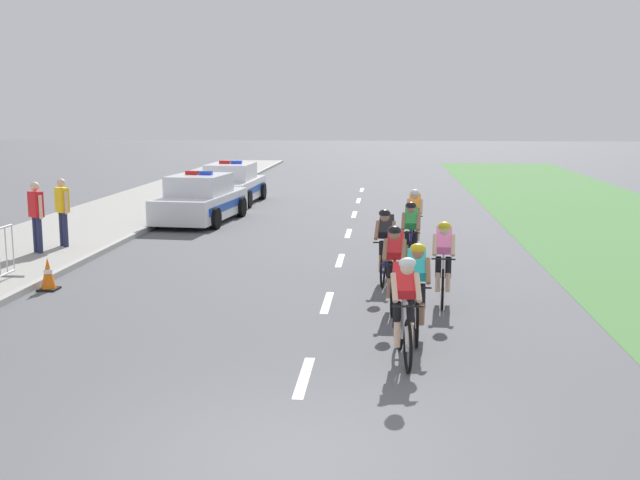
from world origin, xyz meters
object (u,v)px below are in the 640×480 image
cyclist_seventh (415,218)px  police_car_second (232,185)px  cyclist_fifth (386,244)px  police_car_nearest (201,200)px  cyclist_fourth (443,260)px  traffic_cone_mid (48,274)px  cyclist_third (395,266)px  cyclist_second (416,288)px  cyclist_lead (404,306)px  spectator_back (36,212)px  spectator_middle (62,208)px  cyclist_sixth (411,234)px

cyclist_seventh → police_car_second: size_ratio=0.39×
cyclist_fifth → police_car_nearest: (-5.72, 8.09, -0.11)m
cyclist_fourth → traffic_cone_mid: cyclist_fourth is taller
cyclist_third → cyclist_fifth: (-0.16, 2.16, 0.00)m
cyclist_second → traffic_cone_mid: 7.48m
cyclist_lead → cyclist_fourth: size_ratio=1.00×
cyclist_second → cyclist_fourth: same height
cyclist_lead → cyclist_second: size_ratio=1.00×
police_car_nearest → traffic_cone_mid: size_ratio=7.11×
traffic_cone_mid → police_car_second: bearing=86.8°
traffic_cone_mid → cyclist_seventh: bearing=35.5°
cyclist_seventh → cyclist_fifth: bearing=-100.3°
cyclist_third → police_car_second: bearing=111.2°
cyclist_third → traffic_cone_mid: 6.75m
cyclist_second → police_car_nearest: 13.47m
police_car_second → cyclist_fourth: bearing=-65.2°
cyclist_lead → cyclist_second: (0.21, 1.13, 0.00)m
cyclist_seventh → spectator_back: spectator_back is taller
police_car_second → spectator_middle: (-2.19, -10.12, 0.40)m
cyclist_sixth → police_car_second: 13.27m
spectator_middle → police_car_nearest: bearing=67.3°
cyclist_second → cyclist_fifth: bearing=97.0°
spectator_back → cyclist_seventh: bearing=12.4°
police_car_second → traffic_cone_mid: police_car_second is taller
cyclist_sixth → police_car_nearest: size_ratio=0.38×
cyclist_lead → cyclist_third: size_ratio=1.00×
cyclist_lead → cyclist_second: 1.14m
cyclist_fourth → police_car_second: 16.09m
cyclist_sixth → traffic_cone_mid: cyclist_sixth is taller
cyclist_sixth → traffic_cone_mid: bearing=-160.3°
cyclist_second → police_car_second: 17.96m
cyclist_sixth → police_car_second: (-6.26, 11.70, -0.11)m
cyclist_third → police_car_second: police_car_second is taller
cyclist_second → cyclist_sixth: same height
police_car_second → spectator_back: bearing=-102.5°
traffic_cone_mid → police_car_nearest: bearing=85.2°
spectator_middle → spectator_back: bearing=-106.3°
cyclist_fourth → cyclist_sixth: (-0.49, 2.90, 0.00)m
cyclist_seventh → spectator_middle: (-8.62, -1.06, 0.30)m
cyclist_second → cyclist_third: size_ratio=1.00×
cyclist_second → police_car_nearest: police_car_nearest is taller
police_car_second → spectator_back: spectator_back is taller
cyclist_third → spectator_back: bearing=153.5°
traffic_cone_mid → spectator_middle: size_ratio=0.38×
cyclist_seventh → spectator_back: bearing=-167.6°
cyclist_lead → cyclist_seventh: 8.94m
cyclist_second → spectator_back: size_ratio=1.03×
cyclist_lead → traffic_cone_mid: size_ratio=2.69×
cyclist_lead → cyclist_second: bearing=79.5°
police_car_nearest → traffic_cone_mid: police_car_nearest is taller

